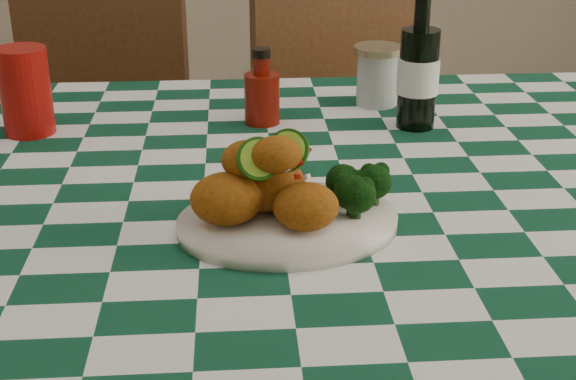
{
  "coord_description": "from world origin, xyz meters",
  "views": [
    {
      "loc": [
        -0.06,
        -1.08,
        1.25
      ],
      "look_at": [
        0.01,
        -0.17,
        0.84
      ],
      "focal_mm": 50.0,
      "sensor_mm": 36.0,
      "label": 1
    }
  ],
  "objects_px": {
    "fried_chicken_pile": "(276,178)",
    "wooden_chair_left": "(85,182)",
    "red_tumbler": "(25,91)",
    "wooden_chair_right": "(370,174)",
    "beer_bottle": "(419,59)",
    "plate": "(288,223)",
    "ketchup_bottle": "(262,86)",
    "mason_jar": "(377,76)"
  },
  "relations": [
    {
      "from": "plate",
      "to": "red_tumbler",
      "type": "height_order",
      "value": "red_tumbler"
    },
    {
      "from": "beer_bottle",
      "to": "mason_jar",
      "type": "bearing_deg",
      "value": 110.12
    },
    {
      "from": "plate",
      "to": "wooden_chair_right",
      "type": "height_order",
      "value": "wooden_chair_right"
    },
    {
      "from": "plate",
      "to": "mason_jar",
      "type": "xyz_separation_m",
      "value": [
        0.2,
        0.5,
        0.05
      ]
    },
    {
      "from": "red_tumbler",
      "to": "wooden_chair_right",
      "type": "distance_m",
      "value": 0.89
    },
    {
      "from": "plate",
      "to": "beer_bottle",
      "type": "relative_size",
      "value": 1.19
    },
    {
      "from": "plate",
      "to": "wooden_chair_right",
      "type": "xyz_separation_m",
      "value": [
        0.26,
        0.86,
        -0.3
      ]
    },
    {
      "from": "ketchup_bottle",
      "to": "wooden_chair_right",
      "type": "height_order",
      "value": "wooden_chair_right"
    },
    {
      "from": "fried_chicken_pile",
      "to": "beer_bottle",
      "type": "relative_size",
      "value": 0.71
    },
    {
      "from": "mason_jar",
      "to": "plate",
      "type": "bearing_deg",
      "value": -111.75
    },
    {
      "from": "plate",
      "to": "wooden_chair_left",
      "type": "height_order",
      "value": "wooden_chair_left"
    },
    {
      "from": "red_tumbler",
      "to": "ketchup_bottle",
      "type": "height_order",
      "value": "red_tumbler"
    },
    {
      "from": "fried_chicken_pile",
      "to": "red_tumbler",
      "type": "relative_size",
      "value": 1.17
    },
    {
      "from": "beer_bottle",
      "to": "wooden_chair_right",
      "type": "bearing_deg",
      "value": 88.35
    },
    {
      "from": "mason_jar",
      "to": "wooden_chair_right",
      "type": "bearing_deg",
      "value": 80.48
    },
    {
      "from": "fried_chicken_pile",
      "to": "mason_jar",
      "type": "distance_m",
      "value": 0.55
    },
    {
      "from": "wooden_chair_right",
      "to": "plate",
      "type": "bearing_deg",
      "value": -123.91
    },
    {
      "from": "wooden_chair_right",
      "to": "ketchup_bottle",
      "type": "bearing_deg",
      "value": -138.83
    },
    {
      "from": "fried_chicken_pile",
      "to": "plate",
      "type": "bearing_deg",
      "value": 0.0
    },
    {
      "from": "plate",
      "to": "beer_bottle",
      "type": "height_order",
      "value": "beer_bottle"
    },
    {
      "from": "ketchup_bottle",
      "to": "beer_bottle",
      "type": "bearing_deg",
      "value": -8.21
    },
    {
      "from": "fried_chicken_pile",
      "to": "wooden_chair_left",
      "type": "relative_size",
      "value": 0.18
    },
    {
      "from": "red_tumbler",
      "to": "beer_bottle",
      "type": "height_order",
      "value": "beer_bottle"
    },
    {
      "from": "plate",
      "to": "fried_chicken_pile",
      "type": "xyz_separation_m",
      "value": [
        -0.01,
        0.0,
        0.06
      ]
    },
    {
      "from": "fried_chicken_pile",
      "to": "ketchup_bottle",
      "type": "height_order",
      "value": "ketchup_bottle"
    },
    {
      "from": "red_tumbler",
      "to": "plate",
      "type": "bearing_deg",
      "value": -43.75
    },
    {
      "from": "plate",
      "to": "ketchup_bottle",
      "type": "relative_size",
      "value": 2.15
    },
    {
      "from": "fried_chicken_pile",
      "to": "wooden_chair_left",
      "type": "xyz_separation_m",
      "value": [
        -0.42,
        0.9,
        -0.38
      ]
    },
    {
      "from": "red_tumbler",
      "to": "mason_jar",
      "type": "bearing_deg",
      "value": 10.35
    },
    {
      "from": "mason_jar",
      "to": "wooden_chair_left",
      "type": "distance_m",
      "value": 0.83
    },
    {
      "from": "red_tumbler",
      "to": "beer_bottle",
      "type": "distance_m",
      "value": 0.66
    },
    {
      "from": "plate",
      "to": "wooden_chair_right",
      "type": "distance_m",
      "value": 0.95
    },
    {
      "from": "mason_jar",
      "to": "beer_bottle",
      "type": "distance_m",
      "value": 0.15
    },
    {
      "from": "red_tumbler",
      "to": "beer_bottle",
      "type": "relative_size",
      "value": 0.61
    },
    {
      "from": "red_tumbler",
      "to": "wooden_chair_left",
      "type": "bearing_deg",
      "value": 92.56
    },
    {
      "from": "ketchup_bottle",
      "to": "fried_chicken_pile",
      "type": "bearing_deg",
      "value": -89.87
    },
    {
      "from": "mason_jar",
      "to": "beer_bottle",
      "type": "height_order",
      "value": "beer_bottle"
    },
    {
      "from": "plate",
      "to": "mason_jar",
      "type": "relative_size",
      "value": 2.57
    },
    {
      "from": "ketchup_bottle",
      "to": "wooden_chair_left",
      "type": "relative_size",
      "value": 0.14
    },
    {
      "from": "mason_jar",
      "to": "beer_bottle",
      "type": "bearing_deg",
      "value": -69.88
    },
    {
      "from": "ketchup_bottle",
      "to": "wooden_chair_left",
      "type": "height_order",
      "value": "wooden_chair_left"
    },
    {
      "from": "plate",
      "to": "ketchup_bottle",
      "type": "bearing_deg",
      "value": 92.16
    }
  ]
}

